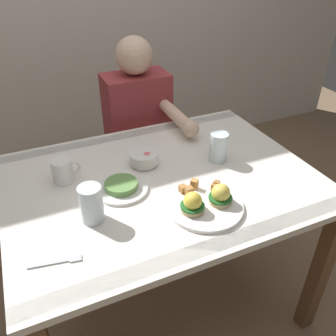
% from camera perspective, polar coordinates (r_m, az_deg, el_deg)
% --- Properties ---
extents(ground_plane, '(6.00, 6.00, 0.00)m').
position_cam_1_polar(ground_plane, '(1.91, -0.75, -20.12)').
color(ground_plane, '#7F664C').
extents(dining_table, '(1.20, 0.90, 0.74)m').
position_cam_1_polar(dining_table, '(1.45, -0.93, -5.05)').
color(dining_table, white).
rests_on(dining_table, ground_plane).
extents(eggs_benedict_plate, '(0.27, 0.27, 0.09)m').
position_cam_1_polar(eggs_benedict_plate, '(1.23, 6.09, -5.55)').
color(eggs_benedict_plate, white).
rests_on(eggs_benedict_plate, dining_table).
extents(fruit_bowl, '(0.12, 0.12, 0.06)m').
position_cam_1_polar(fruit_bowl, '(1.46, -3.92, 1.59)').
color(fruit_bowl, white).
rests_on(fruit_bowl, dining_table).
extents(coffee_mug, '(0.11, 0.08, 0.09)m').
position_cam_1_polar(coffee_mug, '(1.40, -16.68, -0.31)').
color(coffee_mug, white).
rests_on(coffee_mug, dining_table).
extents(fork, '(0.16, 0.04, 0.00)m').
position_cam_1_polar(fork, '(1.11, -17.32, -14.31)').
color(fork, silver).
rests_on(fork, dining_table).
extents(water_glass_near, '(0.08, 0.08, 0.13)m').
position_cam_1_polar(water_glass_near, '(1.49, 8.17, 3.10)').
color(water_glass_near, silver).
rests_on(water_glass_near, dining_table).
extents(water_glass_far, '(0.08, 0.08, 0.13)m').
position_cam_1_polar(water_glass_far, '(1.19, -12.29, -6.02)').
color(water_glass_far, silver).
rests_on(water_glass_far, dining_table).
extents(side_plate, '(0.20, 0.20, 0.04)m').
position_cam_1_polar(side_plate, '(1.33, -7.58, -3.10)').
color(side_plate, white).
rests_on(side_plate, dining_table).
extents(diner_person, '(0.34, 0.54, 1.14)m').
position_cam_1_polar(diner_person, '(1.96, -4.52, 6.32)').
color(diner_person, '#33333D').
rests_on(diner_person, ground_plane).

